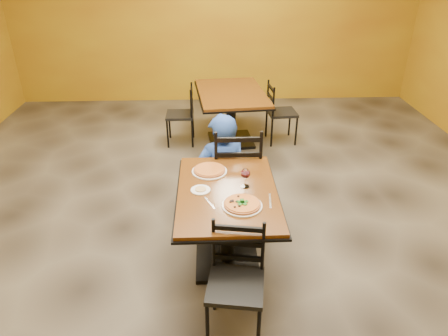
{
  "coord_description": "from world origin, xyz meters",
  "views": [
    {
      "loc": [
        -0.14,
        -3.32,
        2.47
      ],
      "look_at": [
        -0.02,
        -0.3,
        0.85
      ],
      "focal_mm": 32.65,
      "sensor_mm": 36.0,
      "label": 1
    }
  ],
  "objects_px": {
    "chair_main_far": "(237,170)",
    "plate_far": "(209,171)",
    "chair_second_right": "(282,113)",
    "pizza_main": "(242,204)",
    "chair_second_left": "(180,115)",
    "table_second": "(231,105)",
    "side_plate": "(201,190)",
    "pizza_far": "(209,170)",
    "diner": "(221,163)",
    "table_main": "(227,210)",
    "wine_glass": "(245,177)",
    "chair_main_near": "(236,286)",
    "plate_main": "(242,206)"
  },
  "relations": [
    {
      "from": "side_plate",
      "to": "table_second",
      "type": "bearing_deg",
      "value": 81.24
    },
    {
      "from": "table_second",
      "to": "chair_main_far",
      "type": "height_order",
      "value": "chair_main_far"
    },
    {
      "from": "chair_second_right",
      "to": "diner",
      "type": "distance_m",
      "value": 1.94
    },
    {
      "from": "chair_second_left",
      "to": "table_second",
      "type": "bearing_deg",
      "value": 90.06
    },
    {
      "from": "chair_main_far",
      "to": "diner",
      "type": "relative_size",
      "value": 0.95
    },
    {
      "from": "plate_far",
      "to": "side_plate",
      "type": "distance_m",
      "value": 0.32
    },
    {
      "from": "chair_second_right",
      "to": "chair_main_far",
      "type": "bearing_deg",
      "value": 152.26
    },
    {
      "from": "plate_far",
      "to": "chair_second_left",
      "type": "bearing_deg",
      "value": 99.95
    },
    {
      "from": "diner",
      "to": "side_plate",
      "type": "xyz_separation_m",
      "value": [
        -0.2,
        -0.88,
        0.22
      ]
    },
    {
      "from": "chair_main_far",
      "to": "pizza_far",
      "type": "xyz_separation_m",
      "value": [
        -0.27,
        -0.45,
        0.26
      ]
    },
    {
      "from": "table_main",
      "to": "wine_glass",
      "type": "height_order",
      "value": "wine_glass"
    },
    {
      "from": "chair_second_right",
      "to": "pizza_main",
      "type": "distance_m",
      "value": 2.96
    },
    {
      "from": "table_second",
      "to": "plate_far",
      "type": "relative_size",
      "value": 4.67
    },
    {
      "from": "plate_far",
      "to": "side_plate",
      "type": "bearing_deg",
      "value": -103.48
    },
    {
      "from": "chair_second_left",
      "to": "table_main",
      "type": "bearing_deg",
      "value": 11.84
    },
    {
      "from": "chair_second_right",
      "to": "table_main",
      "type": "bearing_deg",
      "value": 156.04
    },
    {
      "from": "chair_second_left",
      "to": "side_plate",
      "type": "bearing_deg",
      "value": 7.2
    },
    {
      "from": "chair_main_near",
      "to": "chair_main_far",
      "type": "relative_size",
      "value": 0.84
    },
    {
      "from": "table_main",
      "to": "pizza_main",
      "type": "relative_size",
      "value": 4.33
    },
    {
      "from": "table_main",
      "to": "wine_glass",
      "type": "xyz_separation_m",
      "value": [
        0.15,
        0.05,
        0.28
      ]
    },
    {
      "from": "side_plate",
      "to": "chair_second_right",
      "type": "bearing_deg",
      "value": 66.58
    },
    {
      "from": "diner",
      "to": "wine_glass",
      "type": "height_order",
      "value": "diner"
    },
    {
      "from": "side_plate",
      "to": "wine_glass",
      "type": "relative_size",
      "value": 0.89
    },
    {
      "from": "chair_main_near",
      "to": "side_plate",
      "type": "distance_m",
      "value": 0.85
    },
    {
      "from": "chair_main_far",
      "to": "side_plate",
      "type": "height_order",
      "value": "chair_main_far"
    },
    {
      "from": "plate_main",
      "to": "chair_second_left",
      "type": "bearing_deg",
      "value": 102.79
    },
    {
      "from": "chair_second_left",
      "to": "pizza_main",
      "type": "xyz_separation_m",
      "value": [
        0.64,
        -2.83,
        0.35
      ]
    },
    {
      "from": "pizza_far",
      "to": "wine_glass",
      "type": "relative_size",
      "value": 1.56
    },
    {
      "from": "table_main",
      "to": "chair_main_near",
      "type": "relative_size",
      "value": 1.44
    },
    {
      "from": "chair_second_right",
      "to": "plate_far",
      "type": "height_order",
      "value": "chair_second_right"
    },
    {
      "from": "plate_main",
      "to": "wine_glass",
      "type": "relative_size",
      "value": 1.72
    },
    {
      "from": "chair_second_left",
      "to": "pizza_far",
      "type": "bearing_deg",
      "value": 10.01
    },
    {
      "from": "pizza_main",
      "to": "side_plate",
      "type": "height_order",
      "value": "pizza_main"
    },
    {
      "from": "chair_main_far",
      "to": "plate_far",
      "type": "distance_m",
      "value": 0.58
    },
    {
      "from": "table_main",
      "to": "chair_main_far",
      "type": "xyz_separation_m",
      "value": [
        0.13,
        0.77,
        -0.05
      ]
    },
    {
      "from": "chair_second_left",
      "to": "chair_main_far",
      "type": "bearing_deg",
      "value": 20.34
    },
    {
      "from": "diner",
      "to": "table_second",
      "type": "bearing_deg",
      "value": -107.86
    },
    {
      "from": "table_second",
      "to": "plate_far",
      "type": "height_order",
      "value": "plate_far"
    },
    {
      "from": "table_main",
      "to": "plate_main",
      "type": "distance_m",
      "value": 0.32
    },
    {
      "from": "table_main",
      "to": "chair_second_right",
      "type": "bearing_deg",
      "value": 70.8
    },
    {
      "from": "chair_main_near",
      "to": "diner",
      "type": "height_order",
      "value": "diner"
    },
    {
      "from": "diner",
      "to": "side_plate",
      "type": "bearing_deg",
      "value": 65.95
    },
    {
      "from": "chair_second_right",
      "to": "pizza_far",
      "type": "bearing_deg",
      "value": 150.54
    },
    {
      "from": "chair_main_far",
      "to": "chair_second_left",
      "type": "distance_m",
      "value": 1.94
    },
    {
      "from": "chair_second_left",
      "to": "wine_glass",
      "type": "bearing_deg",
      "value": 15.26
    },
    {
      "from": "chair_second_left",
      "to": "pizza_far",
      "type": "xyz_separation_m",
      "value": [
        0.4,
        -2.27,
        0.35
      ]
    },
    {
      "from": "table_main",
      "to": "chair_second_left",
      "type": "distance_m",
      "value": 2.65
    },
    {
      "from": "plate_main",
      "to": "pizza_far",
      "type": "relative_size",
      "value": 1.11
    },
    {
      "from": "chair_main_near",
      "to": "chair_second_right",
      "type": "bearing_deg",
      "value": 84.15
    },
    {
      "from": "plate_main",
      "to": "side_plate",
      "type": "distance_m",
      "value": 0.4
    }
  ]
}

